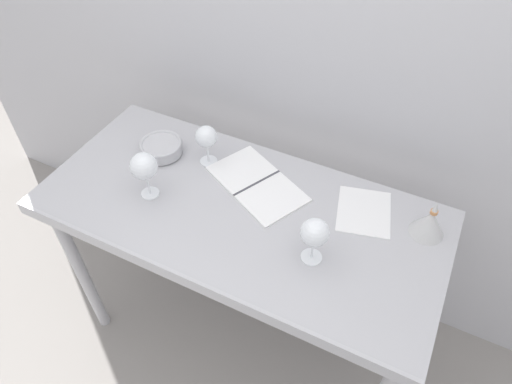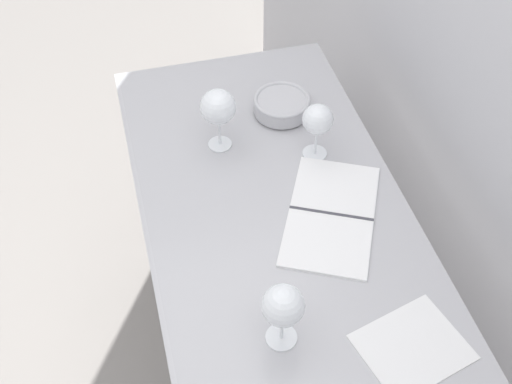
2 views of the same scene
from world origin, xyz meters
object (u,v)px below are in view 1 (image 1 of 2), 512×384
tasting_bowl (161,147)px  wine_glass_far_left (206,138)px  tasting_sheet_upper (364,211)px  decanter_funnel (430,223)px  wine_glass_near_left (144,167)px  wine_glass_near_right (315,234)px  open_notebook (257,184)px

tasting_bowl → wine_glass_far_left: bearing=12.1°
tasting_sheet_upper → decanter_funnel: decanter_funnel is taller
tasting_bowl → decanter_funnel: decanter_funnel is taller
wine_glass_far_left → decanter_funnel: (0.81, 0.02, -0.07)m
wine_glass_near_left → tasting_sheet_upper: (0.70, 0.25, -0.13)m
wine_glass_near_left → wine_glass_near_right: bearing=-0.4°
wine_glass_near_left → tasting_sheet_upper: wine_glass_near_left is taller
open_notebook → wine_glass_near_right: bearing=-9.4°
tasting_bowl → decanter_funnel: size_ratio=1.18×
wine_glass_far_left → tasting_bowl: size_ratio=1.01×
wine_glass_near_right → open_notebook: 0.38m
wine_glass_near_left → decanter_funnel: 0.95m
tasting_bowl → decanter_funnel: 1.00m
wine_glass_near_right → wine_glass_far_left: size_ratio=1.03×
wine_glass_far_left → decanter_funnel: size_ratio=1.19×
tasting_bowl → wine_glass_near_left: bearing=-66.8°
wine_glass_far_left → tasting_bowl: (-0.18, -0.04, -0.09)m
tasting_sheet_upper → wine_glass_far_left: bearing=167.2°
wine_glass_near_left → open_notebook: wine_glass_near_left is taller
wine_glass_near_left → wine_glass_near_right: wine_glass_near_left is taller
wine_glass_near_right → tasting_bowl: (-0.70, 0.20, -0.09)m
open_notebook → tasting_sheet_upper: bearing=33.2°
tasting_sheet_upper → open_notebook: bearing=172.3°
wine_glass_far_left → decanter_funnel: 0.81m
wine_glass_near_right → decanter_funnel: wine_glass_near_right is taller
tasting_sheet_upper → tasting_bowl: (-0.79, -0.06, 0.03)m
wine_glass_near_left → decanter_funnel: (0.91, 0.26, -0.08)m
wine_glass_far_left → open_notebook: wine_glass_far_left is taller
wine_glass_near_right → open_notebook: (-0.29, 0.21, -0.11)m
wine_glass_near_left → decanter_funnel: wine_glass_near_left is taller
wine_glass_near_left → wine_glass_far_left: size_ratio=1.11×
wine_glass_near_right → decanter_funnel: (0.30, 0.26, -0.07)m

